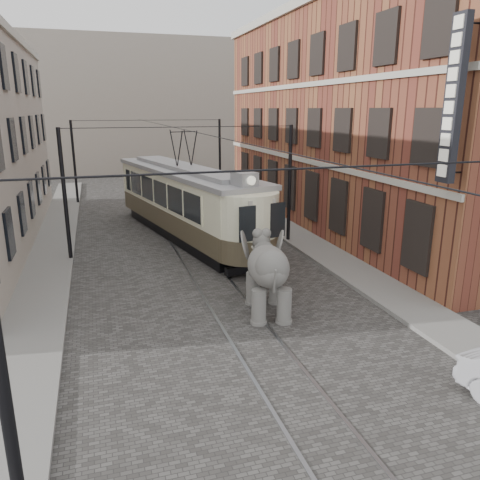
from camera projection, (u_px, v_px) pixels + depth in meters
name	position (u px, v px, depth m)	size (l,w,h in m)	color
ground	(222.00, 294.00, 17.86)	(120.00, 120.00, 0.00)	#4A4744
tram_rails	(222.00, 294.00, 17.85)	(1.54, 80.00, 0.02)	slate
sidewalk_right	(362.00, 276.00, 19.53)	(2.00, 60.00, 0.15)	slate
sidewalk_left	(36.00, 313.00, 16.00)	(2.00, 60.00, 0.15)	slate
brick_building	(363.00, 122.00, 27.64)	(8.00, 26.00, 12.00)	brown
distant_block	(129.00, 106.00, 52.82)	(28.00, 10.00, 14.00)	gray
catenary	(189.00, 194.00, 21.60)	(11.00, 30.20, 6.00)	black
tram	(185.00, 185.00, 25.14)	(2.95, 14.29, 5.67)	beige
elephant	(268.00, 277.00, 15.91)	(2.34, 4.24, 2.60)	slate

